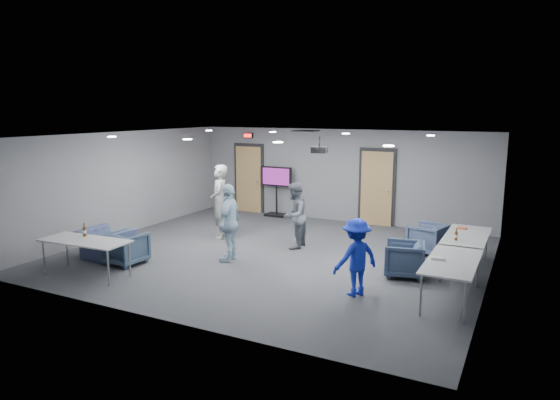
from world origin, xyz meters
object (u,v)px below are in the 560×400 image
at_px(table_right_a, 466,237).
at_px(chair_front_a, 126,248).
at_px(person_a, 219,202).
at_px(tv_stand, 277,188).
at_px(chair_right_a, 427,239).
at_px(person_d, 356,257).
at_px(bottle_front, 85,231).
at_px(projector, 319,150).
at_px(chair_right_b, 404,259).
at_px(person_c, 229,223).
at_px(table_front_left, 85,242).
at_px(bottle_right, 456,236).
at_px(table_right_b, 452,262).
at_px(person_b, 294,215).
at_px(chair_front_b, 106,244).

bearing_deg(table_right_a, chair_front_a, 113.69).
bearing_deg(person_a, tv_stand, 149.67).
relative_size(chair_right_a, chair_front_a, 1.00).
xyz_separation_m(person_d, bottle_front, (-5.33, -1.20, 0.14)).
distance_m(chair_right_a, projector, 3.26).
bearing_deg(person_a, bottle_front, -44.56).
bearing_deg(chair_right_b, person_c, -90.86).
height_order(chair_right_a, table_front_left, table_front_left).
bearing_deg(person_d, person_c, -68.42).
bearing_deg(chair_right_b, person_d, -32.07).
height_order(bottle_right, projector, projector).
xyz_separation_m(bottle_front, bottle_right, (6.75, 3.08, -0.01)).
relative_size(person_c, bottle_right, 6.92).
distance_m(table_right_b, table_front_left, 6.92).
relative_size(chair_right_b, projector, 2.04).
xyz_separation_m(chair_right_a, projector, (-2.11, -1.40, 2.06)).
bearing_deg(tv_stand, person_c, -75.08).
xyz_separation_m(person_a, person_b, (2.10, 0.02, -0.15)).
relative_size(person_c, person_d, 1.22).
height_order(table_front_left, tv_stand, tv_stand).
height_order(person_a, chair_front_b, person_a).
bearing_deg(table_right_a, bottle_right, 164.38).
xyz_separation_m(chair_right_b, tv_stand, (-4.87, 3.92, 0.52)).
relative_size(person_d, chair_front_a, 1.83).
bearing_deg(chair_front_b, person_a, -110.74).
height_order(person_a, chair_right_b, person_a).
height_order(chair_right_a, chair_front_a, same).
bearing_deg(chair_front_b, person_d, -172.21).
bearing_deg(table_front_left, chair_front_a, 77.47).
bearing_deg(chair_right_b, bottle_front, -77.32).
relative_size(chair_front_b, table_right_a, 0.52).
height_order(chair_front_a, chair_front_b, chair_front_a).
distance_m(person_a, chair_front_a, 2.87).
xyz_separation_m(person_a, person_c, (1.28, -1.53, -0.10)).
height_order(chair_front_a, projector, projector).
bearing_deg(bottle_front, chair_right_a, 36.76).
relative_size(chair_front_a, bottle_right, 3.11).
height_order(chair_right_b, table_front_left, table_front_left).
bearing_deg(person_b, table_right_b, 59.50).
height_order(person_b, tv_stand, person_b).
xyz_separation_m(table_right_a, table_right_b, (0.00, -1.90, 0.00)).
height_order(chair_front_a, table_right_a, table_right_a).
xyz_separation_m(chair_right_b, table_right_a, (1.02, 0.96, 0.34)).
xyz_separation_m(person_d, table_right_b, (1.56, 0.48, -0.01)).
bearing_deg(chair_front_a, person_a, -97.97).
height_order(chair_front_b, tv_stand, tv_stand).
distance_m(table_right_b, projector, 3.76).
relative_size(chair_front_b, table_right_b, 0.52).
relative_size(chair_right_a, table_front_left, 0.41).
bearing_deg(person_c, chair_right_a, 112.12).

